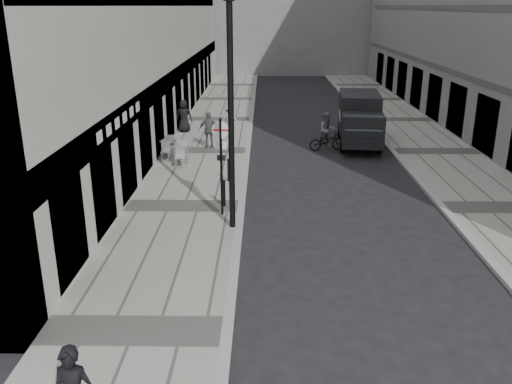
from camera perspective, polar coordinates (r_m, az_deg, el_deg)
sidewalk at (r=26.28m, az=-5.26°, el=4.28°), size 4.00×60.00×0.12m
far_sidewalk at (r=27.40m, az=18.33°, el=4.00°), size 4.00×60.00×0.12m
sign_post at (r=17.47m, az=-3.70°, el=4.01°), size 0.55×0.13×3.23m
lamppost at (r=16.02m, az=-2.68°, el=9.54°), size 0.32×0.32×7.11m
bollard_near at (r=21.37m, az=-2.88°, el=2.26°), size 0.12×0.12×0.87m
bollard_far at (r=18.69m, az=-3.41°, el=-0.19°), size 0.12×0.12×0.90m
panel_van at (r=28.08m, az=10.87°, el=7.79°), size 2.47×5.46×2.49m
cyclist at (r=26.68m, az=7.46°, el=5.91°), size 1.83×0.99×1.87m
pedestrian_a at (r=26.53m, az=-4.94°, el=6.53°), size 1.07×0.52×1.76m
pedestrian_b at (r=29.11m, az=-2.77°, el=7.59°), size 1.11×0.69×1.66m
pedestrian_c at (r=30.15m, az=-7.60°, el=7.94°), size 0.90×0.63×1.76m
cafe_table_near at (r=23.90m, az=-7.81°, el=4.06°), size 0.75×1.70×0.97m
cafe_table_mid at (r=25.38m, az=-9.14°, el=4.78°), size 0.69×1.56×0.89m
cafe_table_far at (r=25.02m, az=-9.28°, el=4.61°), size 0.72×1.62×0.92m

